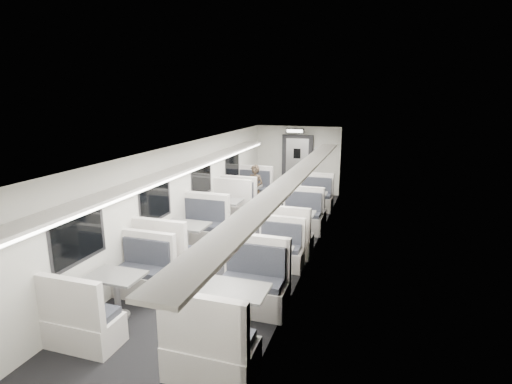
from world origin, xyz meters
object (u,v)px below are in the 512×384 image
Objects in this scene: booth_left_d at (117,295)px; vestibule_door at (297,165)px; booth_right_b at (295,227)px; booth_right_d at (235,313)px; booth_left_c at (186,242)px; exit_sign at (295,131)px; booth_right_c at (270,265)px; passenger at (255,189)px; booth_left_b at (224,214)px; booth_right_a at (311,205)px; booth_left_a at (244,199)px.

vestibule_door is at bearing 83.65° from booth_left_d.
booth_left_d is at bearing -115.80° from booth_right_b.
booth_left_c is at bearing 130.34° from booth_right_d.
exit_sign reaches higher than booth_right_b.
booth_right_c is 4.60m from passenger.
booth_left_b reaches higher than booth_right_c.
booth_left_d is at bearing -90.00° from booth_left_c.
booth_left_c is at bearing 90.00° from booth_left_d.
booth_left_d is at bearing -96.35° from vestibule_door.
booth_left_c reaches higher than booth_right_b.
exit_sign is at bearing 102.93° from booth_right_b.
booth_left_c reaches higher than booth_right_d.
vestibule_door is (1.00, 8.98, 0.66)m from booth_left_d.
booth_right_b is 4.85m from exit_sign.
booth_left_d is at bearing -107.81° from booth_right_a.
booth_left_c is at bearing -117.39° from booth_right_a.
passenger is (-1.68, 2.04, 0.34)m from booth_right_b.
booth_right_a is (2.00, 3.86, -0.04)m from booth_left_c.
booth_left_a reaches higher than booth_right_d.
booth_right_b is 3.50× the size of exit_sign.
vestibule_door is (1.00, 2.84, 0.62)m from booth_left_a.
booth_right_d is 1.58× the size of passenger.
booth_right_b is 4.13m from booth_right_d.
booth_right_c is 6.93m from exit_sign.
booth_right_b is 1.49× the size of passenger.
booth_left_b is 1.09× the size of booth_right_a.
booth_left_a reaches higher than booth_left_d.
booth_left_c is 3.76× the size of exit_sign.
passenger is 2.36× the size of exit_sign.
exit_sign is (1.00, 4.02, 1.87)m from booth_left_b.
booth_right_a is at bearing -66.19° from exit_sign.
exit_sign is at bearing 66.92° from booth_left_a.
booth_right_a is 1.01× the size of vestibule_door.
vestibule_door reaches higher than booth_right_c.
booth_left_b is 2.66m from booth_right_a.
booth_left_d is 1.44× the size of passenger.
booth_left_d is 4.59m from booth_right_b.
booth_left_b reaches higher than booth_right_a.
booth_left_d is 0.97× the size of booth_right_b.
booth_left_b is 1.58× the size of passenger.
booth_left_b is 0.99× the size of booth_left_c.
booth_left_d is 2.00m from booth_right_d.
booth_left_a is 3.16m from exit_sign.
booth_left_b is 3.25m from booth_right_c.
booth_right_b is 1.03× the size of vestibule_door.
booth_right_d is at bearing -71.94° from booth_left_a.
booth_left_b is at bearing -103.98° from exit_sign.
booth_right_d is 1.10× the size of vestibule_door.
booth_left_b is at bearing -86.03° from passenger.
booth_left_a is 4.69m from booth_right_c.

